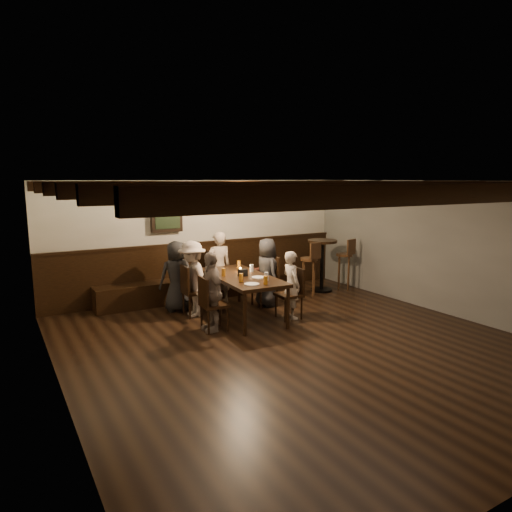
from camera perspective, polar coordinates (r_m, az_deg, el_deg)
room at (r=8.34m, az=-4.96°, el=0.25°), size 7.00×7.00×7.00m
dining_table at (r=8.03m, az=-1.82°, el=-2.89°), size 1.01×2.05×0.75m
chair_left_near at (r=8.26m, az=-7.68°, el=-5.51°), size 0.44×0.44×0.92m
chair_left_far at (r=7.46m, az=-5.35°, el=-7.23°), size 0.43×0.43×0.88m
chair_right_near at (r=8.82m, az=1.19°, el=-4.37°), size 0.46×0.46×0.96m
chair_right_far at (r=8.07m, az=4.22°, el=-5.88°), size 0.43×0.43×0.89m
person_bench_left at (r=8.54m, az=-9.89°, el=-2.49°), size 0.66×0.45×1.31m
person_bench_centre at (r=8.96m, az=-4.69°, el=-1.45°), size 0.54×0.37×1.42m
person_bench_right at (r=9.23m, az=0.86°, el=-1.83°), size 0.60×0.48×1.19m
person_left_near at (r=8.16m, az=-7.95°, el=-2.84°), size 0.55×0.90×1.36m
person_left_far at (r=7.35m, az=-5.62°, el=-4.45°), size 0.36×0.77×1.29m
person_right_near at (r=8.76m, az=1.37°, el=-2.05°), size 0.45×0.66×1.31m
person_right_far at (r=8.01m, az=4.44°, el=-3.61°), size 0.31×0.45×1.19m
pint_a at (r=8.52m, az=-5.54°, el=-1.29°), size 0.07×0.07×0.14m
pint_b at (r=8.68m, az=-2.16°, el=-1.05°), size 0.07×0.07×0.14m
pint_c at (r=7.97m, az=-4.08°, el=-2.03°), size 0.07×0.07×0.14m
pint_d at (r=8.30m, az=-0.54°, el=-1.53°), size 0.07×0.07×0.14m
pint_e at (r=7.51m, az=-1.88°, el=-2.73°), size 0.07×0.07×0.14m
pint_f at (r=7.61m, az=1.31°, el=-2.57°), size 0.07×0.07×0.14m
pint_g at (r=7.32m, az=1.21°, el=-3.05°), size 0.07×0.07×0.14m
plate_near at (r=7.33m, az=-0.54°, el=-3.53°), size 0.24×0.24×0.01m
plate_far at (r=7.83m, az=0.31°, el=-2.69°), size 0.24×0.24×0.01m
condiment_caddy at (r=7.96m, az=-1.67°, el=-2.10°), size 0.15×0.10×0.12m
candle at (r=8.32m, az=-1.96°, el=-1.83°), size 0.05×0.05×0.05m
high_top_table at (r=9.99m, az=8.25°, el=-0.21°), size 0.63×0.63×1.13m
bar_stool_left at (r=9.59m, az=6.64°, el=-2.50°), size 0.37×0.39×1.14m
bar_stool_right at (r=10.25m, az=10.96°, el=-1.83°), size 0.39×0.40×1.14m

